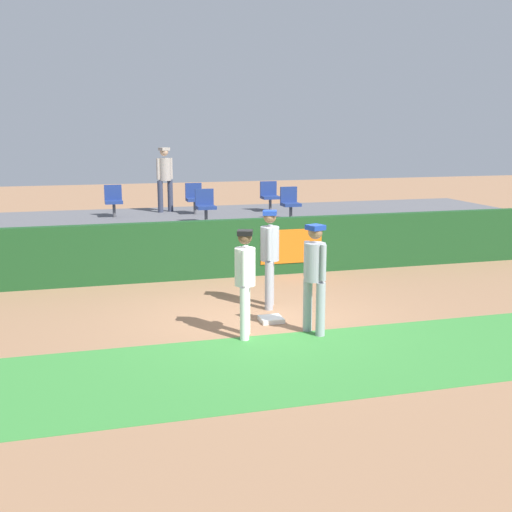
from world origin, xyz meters
The scene contains 14 objects.
ground_plane centered at (0.00, 0.00, 0.00)m, with size 60.00×60.00×0.00m, color #936B4C.
grass_foreground_strip centered at (0.00, -2.26, 0.00)m, with size 18.00×2.80×0.01m, color #388438.
first_base centered at (0.15, -0.16, 0.04)m, with size 0.40×0.40×0.08m, color white.
player_fielder_home centered at (-0.50, -0.85, 1.03)m, with size 0.46×0.52×1.78m.
player_runner_visitor centered at (0.39, 0.75, 1.09)m, with size 0.46×0.50×1.87m.
player_coach_visitor centered at (0.64, -0.98, 1.07)m, with size 0.45×0.49×1.84m.
field_wall centered at (0.01, 3.49, 0.67)m, with size 18.00×0.26×1.33m.
bleacher_platform centered at (0.00, 6.06, 0.53)m, with size 18.00×4.80×1.07m, color #59595E.
seat_back_right centered at (2.19, 6.73, 1.54)m, with size 0.48×0.44×0.84m.
seat_front_right centered at (2.20, 4.93, 1.54)m, with size 0.44×0.44×0.84m.
seat_back_left centered at (-2.14, 6.73, 1.54)m, with size 0.46×0.44×0.84m.
seat_back_center centered at (0.03, 6.73, 1.54)m, with size 0.45×0.44×0.84m.
seat_front_center centered at (-0.01, 4.93, 1.54)m, with size 0.46×0.44×0.84m.
spectator_hooded centered at (-0.68, 7.37, 2.11)m, with size 0.47×0.44×1.79m.
Camera 1 is at (-3.07, -10.66, 3.38)m, focal length 45.04 mm.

